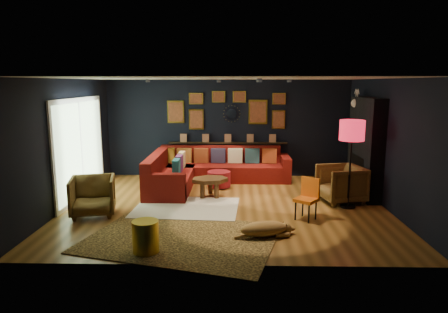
{
  "coord_description": "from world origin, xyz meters",
  "views": [
    {
      "loc": [
        0.15,
        -7.97,
        2.52
      ],
      "look_at": [
        -0.05,
        0.3,
        0.99
      ],
      "focal_mm": 32.0,
      "sensor_mm": 36.0,
      "label": 1
    }
  ],
  "objects_px": {
    "coffee_table": "(210,182)",
    "armchair_left": "(93,194)",
    "floor_lamp": "(352,134)",
    "gold_stool": "(146,237)",
    "dog": "(264,226)",
    "pouf": "(219,179)",
    "armchair_right": "(341,182)",
    "orange_chair": "(308,195)",
    "sectional": "(203,171)"
  },
  "relations": [
    {
      "from": "sectional",
      "to": "pouf",
      "type": "height_order",
      "value": "sectional"
    },
    {
      "from": "dog",
      "to": "pouf",
      "type": "bearing_deg",
      "value": 91.68
    },
    {
      "from": "floor_lamp",
      "to": "coffee_table",
      "type": "bearing_deg",
      "value": 166.96
    },
    {
      "from": "coffee_table",
      "to": "dog",
      "type": "xyz_separation_m",
      "value": [
        1.03,
        -2.3,
        -0.17
      ]
    },
    {
      "from": "coffee_table",
      "to": "armchair_right",
      "type": "distance_m",
      "value": 2.83
    },
    {
      "from": "coffee_table",
      "to": "armchair_right",
      "type": "height_order",
      "value": "armchair_right"
    },
    {
      "from": "pouf",
      "to": "orange_chair",
      "type": "distance_m",
      "value": 2.85
    },
    {
      "from": "pouf",
      "to": "floor_lamp",
      "type": "height_order",
      "value": "floor_lamp"
    },
    {
      "from": "armchair_right",
      "to": "gold_stool",
      "type": "relative_size",
      "value": 1.74
    },
    {
      "from": "sectional",
      "to": "coffee_table",
      "type": "xyz_separation_m",
      "value": [
        0.24,
        -1.19,
        0.03
      ]
    },
    {
      "from": "sectional",
      "to": "pouf",
      "type": "bearing_deg",
      "value": -38.44
    },
    {
      "from": "coffee_table",
      "to": "gold_stool",
      "type": "bearing_deg",
      "value": -104.89
    },
    {
      "from": "coffee_table",
      "to": "gold_stool",
      "type": "relative_size",
      "value": 1.89
    },
    {
      "from": "coffee_table",
      "to": "pouf",
      "type": "xyz_separation_m",
      "value": [
        0.17,
        0.86,
        -0.14
      ]
    },
    {
      "from": "sectional",
      "to": "armchair_left",
      "type": "height_order",
      "value": "sectional"
    },
    {
      "from": "coffee_table",
      "to": "armchair_left",
      "type": "height_order",
      "value": "armchair_left"
    },
    {
      "from": "armchair_right",
      "to": "floor_lamp",
      "type": "xyz_separation_m",
      "value": [
        0.05,
        -0.4,
        1.08
      ]
    },
    {
      "from": "orange_chair",
      "to": "pouf",
      "type": "bearing_deg",
      "value": 166.06
    },
    {
      "from": "pouf",
      "to": "orange_chair",
      "type": "height_order",
      "value": "orange_chair"
    },
    {
      "from": "pouf",
      "to": "armchair_right",
      "type": "height_order",
      "value": "armchair_right"
    },
    {
      "from": "armchair_left",
      "to": "pouf",
      "type": "bearing_deg",
      "value": 27.97
    },
    {
      "from": "sectional",
      "to": "armchair_right",
      "type": "distance_m",
      "value": 3.39
    },
    {
      "from": "sectional",
      "to": "floor_lamp",
      "type": "distance_m",
      "value": 3.82
    },
    {
      "from": "gold_stool",
      "to": "pouf",
      "type": "bearing_deg",
      "value": 75.9
    },
    {
      "from": "gold_stool",
      "to": "dog",
      "type": "xyz_separation_m",
      "value": [
        1.82,
        0.66,
        -0.06
      ]
    },
    {
      "from": "coffee_table",
      "to": "floor_lamp",
      "type": "relative_size",
      "value": 0.52
    },
    {
      "from": "pouf",
      "to": "armchair_right",
      "type": "relative_size",
      "value": 0.65
    },
    {
      "from": "coffee_table",
      "to": "gold_stool",
      "type": "xyz_separation_m",
      "value": [
        -0.79,
        -2.96,
        -0.11
      ]
    },
    {
      "from": "armchair_left",
      "to": "dog",
      "type": "height_order",
      "value": "armchair_left"
    },
    {
      "from": "sectional",
      "to": "gold_stool",
      "type": "distance_m",
      "value": 4.19
    },
    {
      "from": "armchair_right",
      "to": "orange_chair",
      "type": "relative_size",
      "value": 1.11
    },
    {
      "from": "pouf",
      "to": "armchair_right",
      "type": "distance_m",
      "value": 2.89
    },
    {
      "from": "gold_stool",
      "to": "armchair_right",
      "type": "bearing_deg",
      "value": 36.84
    },
    {
      "from": "armchair_left",
      "to": "armchair_right",
      "type": "distance_m",
      "value": 5.1
    },
    {
      "from": "armchair_right",
      "to": "orange_chair",
      "type": "height_order",
      "value": "armchair_right"
    },
    {
      "from": "sectional",
      "to": "dog",
      "type": "distance_m",
      "value": 3.72
    },
    {
      "from": "floor_lamp",
      "to": "dog",
      "type": "height_order",
      "value": "floor_lamp"
    },
    {
      "from": "coffee_table",
      "to": "gold_stool",
      "type": "height_order",
      "value": "gold_stool"
    },
    {
      "from": "pouf",
      "to": "gold_stool",
      "type": "xyz_separation_m",
      "value": [
        -0.96,
        -3.83,
        0.04
      ]
    },
    {
      "from": "armchair_left",
      "to": "floor_lamp",
      "type": "bearing_deg",
      "value": -7.39
    },
    {
      "from": "sectional",
      "to": "armchair_right",
      "type": "relative_size",
      "value": 3.93
    },
    {
      "from": "sectional",
      "to": "gold_stool",
      "type": "xyz_separation_m",
      "value": [
        -0.55,
        -4.16,
        -0.07
      ]
    },
    {
      "from": "armchair_left",
      "to": "gold_stool",
      "type": "bearing_deg",
      "value": -64.94
    },
    {
      "from": "pouf",
      "to": "gold_stool",
      "type": "distance_m",
      "value": 3.95
    },
    {
      "from": "gold_stool",
      "to": "orange_chair",
      "type": "xyz_separation_m",
      "value": [
        2.7,
        1.58,
        0.21
      ]
    },
    {
      "from": "pouf",
      "to": "orange_chair",
      "type": "bearing_deg",
      "value": -52.31
    },
    {
      "from": "coffee_table",
      "to": "orange_chair",
      "type": "bearing_deg",
      "value": -35.95
    },
    {
      "from": "gold_stool",
      "to": "armchair_left",
      "type": "bearing_deg",
      "value": 129.12
    },
    {
      "from": "armchair_left",
      "to": "dog",
      "type": "xyz_separation_m",
      "value": [
        3.21,
        -1.05,
        -0.23
      ]
    },
    {
      "from": "armchair_right",
      "to": "gold_stool",
      "type": "distance_m",
      "value": 4.51
    }
  ]
}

